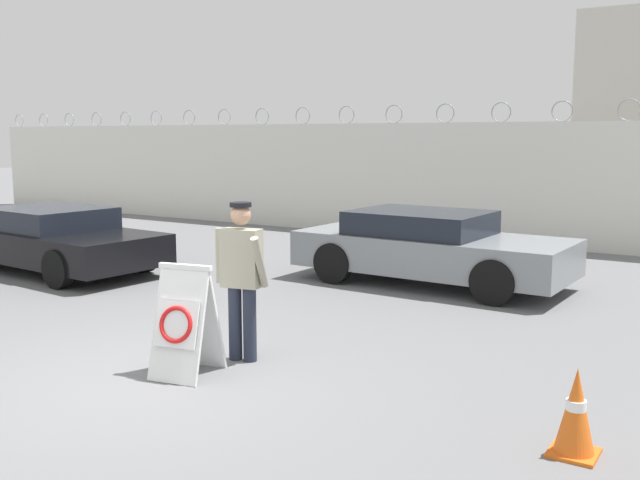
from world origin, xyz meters
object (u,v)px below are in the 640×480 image
Objects in this scene: security_guard at (241,273)px; traffic_cone_near at (576,412)px; parked_car_front_coupe at (55,239)px; parked_car_rear_sedan at (430,247)px; barricade_sign at (185,321)px.

security_guard reaches higher than traffic_cone_near.
parked_car_front_coupe is (-6.26, 2.34, -0.40)m from security_guard.
security_guard is 0.39× the size of parked_car_front_coupe.
security_guard is at bearing 172.50° from traffic_cone_near.
security_guard is at bearing -88.96° from parked_car_rear_sedan.
barricade_sign is at bearing -90.79° from parked_car_rear_sedan.
barricade_sign is 6.79m from parked_car_front_coupe.
security_guard is at bearing -16.08° from parked_car_front_coupe.
parked_car_rear_sedan is at bearing 123.55° from traffic_cone_near.
security_guard is 2.51× the size of traffic_cone_near.
barricade_sign is 1.67× the size of traffic_cone_near.
traffic_cone_near is 0.15× the size of parked_car_rear_sedan.
security_guard is 5.00m from parked_car_rear_sedan.
parked_car_front_coupe is (-9.97, 2.83, 0.25)m from traffic_cone_near.
parked_car_front_coupe is at bearing 141.93° from barricade_sign.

